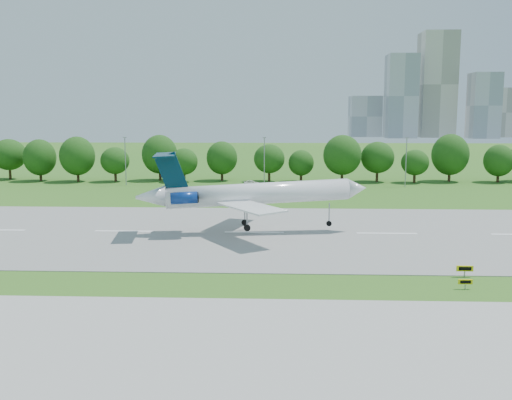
% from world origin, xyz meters
% --- Properties ---
extents(ground, '(600.00, 600.00, 0.00)m').
position_xyz_m(ground, '(0.00, 0.00, 0.00)').
color(ground, '#2A651A').
rests_on(ground, ground).
extents(runway, '(400.00, 45.00, 0.08)m').
position_xyz_m(runway, '(0.00, 25.00, 0.04)').
color(runway, gray).
rests_on(runway, ground).
extents(taxiway, '(400.00, 23.00, 0.08)m').
position_xyz_m(taxiway, '(0.00, -18.00, 0.04)').
color(taxiway, '#ADADA8').
rests_on(taxiway, ground).
extents(tree_line, '(288.40, 8.40, 10.40)m').
position_xyz_m(tree_line, '(0.00, 92.00, 6.19)').
color(tree_line, '#382314').
rests_on(tree_line, ground).
extents(light_poles, '(175.90, 0.25, 12.19)m').
position_xyz_m(light_poles, '(-2.50, 82.00, 6.34)').
color(light_poles, gray).
rests_on(light_poles, ground).
extents(skyline, '(127.00, 52.00, 80.00)m').
position_xyz_m(skyline, '(100.16, 390.61, 30.46)').
color(skyline, '#B2B2B7').
rests_on(skyline, ground).
extents(airliner, '(34.99, 25.26, 11.72)m').
position_xyz_m(airliner, '(-21.14, 24.75, 6.09)').
color(airliner, white).
rests_on(airliner, ground).
extents(taxi_sign_left, '(1.47, 0.23, 1.03)m').
position_xyz_m(taxi_sign_left, '(2.98, -2.25, 0.76)').
color(taxi_sign_left, gray).
rests_on(taxi_sign_left, ground).
extents(taxi_sign_centre, '(1.83, 0.26, 1.28)m').
position_xyz_m(taxi_sign_centre, '(4.33, 2.23, 0.95)').
color(taxi_sign_centre, gray).
rests_on(taxi_sign_centre, ground).
extents(service_vehicle_a, '(3.91, 2.33, 1.22)m').
position_xyz_m(service_vehicle_a, '(-22.13, 77.12, 0.61)').
color(service_vehicle_a, white).
rests_on(service_vehicle_a, ground).
extents(service_vehicle_b, '(4.07, 1.93, 1.34)m').
position_xyz_m(service_vehicle_b, '(-23.30, 83.19, 0.67)').
color(service_vehicle_b, white).
rests_on(service_vehicle_b, ground).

